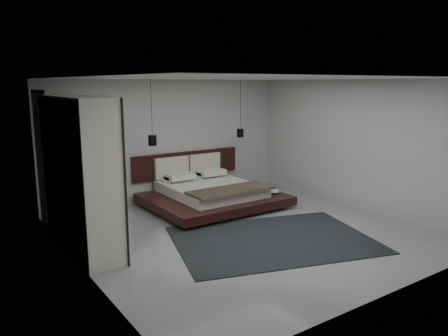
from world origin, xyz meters
TOP-DOWN VIEW (x-y plane):
  - floor at (0.00, 0.00)m, footprint 6.00×6.00m
  - ceiling at (0.00, 0.00)m, footprint 6.00×6.00m
  - wall_back at (0.00, 3.00)m, footprint 6.00×0.00m
  - wall_front at (0.00, -3.00)m, footprint 6.00×0.00m
  - wall_left at (-3.00, 0.00)m, footprint 0.00×6.00m
  - wall_right at (3.00, 0.00)m, footprint 0.00×6.00m
  - lattice_screen at (-2.95, 2.45)m, footprint 0.05×0.90m
  - bed at (0.44, 1.90)m, footprint 2.85×2.42m
  - book_lower at (1.61, 1.24)m, footprint 0.24×0.30m
  - book_upper at (1.59, 1.21)m, footprint 0.34×0.35m
  - pendant_left at (-0.73, 2.36)m, footprint 0.18×0.18m
  - pendant_right at (1.61, 2.36)m, footprint 0.16×0.16m
  - wardrobe at (-2.70, 1.03)m, footprint 0.61×2.57m
  - rug at (0.13, -0.62)m, footprint 3.97×3.32m

SIDE VIEW (x-z plane):
  - floor at x=0.00m, z-range 0.00..0.00m
  - rug at x=0.13m, z-range 0.00..0.01m
  - book_lower at x=1.61m, z-range 0.26..0.29m
  - bed at x=0.44m, z-range -0.25..0.84m
  - book_upper at x=1.59m, z-range 0.29..0.31m
  - wardrobe at x=-2.70m, z-range 0.00..2.52m
  - lattice_screen at x=-2.95m, z-range 0.00..2.60m
  - wall_back at x=0.00m, z-range -1.60..4.40m
  - wall_front at x=0.00m, z-range -1.60..4.40m
  - wall_left at x=-3.00m, z-range -1.60..4.40m
  - wall_right at x=3.00m, z-range -1.60..4.40m
  - pendant_left at x=-0.73m, z-range 0.82..2.22m
  - pendant_right at x=1.61m, z-range 0.84..2.22m
  - ceiling at x=0.00m, z-range 2.80..2.80m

